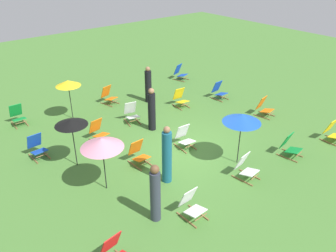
{
  "coord_description": "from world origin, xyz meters",
  "views": [
    {
      "loc": [
        -7.02,
        -7.43,
        6.42
      ],
      "look_at": [
        0.0,
        1.2,
        0.5
      ],
      "focal_mm": 36.57,
      "sensor_mm": 36.0,
      "label": 1
    }
  ],
  "objects": [
    {
      "name": "deckchair_14",
      "position": [
        -0.3,
        3.18,
        0.37
      ],
      "size": [
        0.64,
        0.85,
        0.83
      ],
      "rotation": [
        0.0,
        0.0,
        -0.24
      ],
      "color": "olive",
      "rests_on": "ground"
    },
    {
      "name": "deckchair_8",
      "position": [
        4.2,
        2.58,
        0.37
      ],
      "size": [
        0.52,
        0.79,
        0.83
      ],
      "rotation": [
        0.0,
        0.0,
        0.06
      ],
      "color": "olive",
      "rests_on": "ground"
    },
    {
      "name": "deckchair_1",
      "position": [
        0.06,
        0.35,
        0.37
      ],
      "size": [
        0.55,
        0.8,
        0.83
      ],
      "rotation": [
        0.0,
        0.0,
        -0.1
      ],
      "color": "olive",
      "rests_on": "ground"
    },
    {
      "name": "umbrella_0",
      "position": [
        -3.32,
        0.02,
        1.56
      ],
      "size": [
        1.22,
        1.22,
        1.71
      ],
      "color": "black",
      "rests_on": "ground"
    },
    {
      "name": "deckchair_3",
      "position": [
        0.29,
        -2.21,
        0.37
      ],
      "size": [
        0.57,
        0.81,
        0.83
      ],
      "rotation": [
        0.0,
        0.0,
        0.13
      ],
      "color": "olive",
      "rests_on": "ground"
    },
    {
      "name": "deckchair_13",
      "position": [
        -0.09,
        5.35,
        0.37
      ],
      "size": [
        0.64,
        0.85,
        0.83
      ],
      "rotation": [
        0.0,
        0.0,
        0.24
      ],
      "color": "olive",
      "rests_on": "ground"
    },
    {
      "name": "deckchair_11",
      "position": [
        -3.95,
        5.88,
        0.37
      ],
      "size": [
        0.5,
        0.77,
        0.83
      ],
      "rotation": [
        0.0,
        0.0,
        -0.03
      ],
      "color": "olive",
      "rests_on": "ground"
    },
    {
      "name": "ground_plane",
      "position": [
        0.0,
        0.0,
        0.0
      ],
      "size": [
        40.0,
        40.0,
        0.0
      ],
      "primitive_type": "plane",
      "color": "#477A33"
    },
    {
      "name": "deckchair_0",
      "position": [
        2.44,
        -2.35,
        0.37
      ],
      "size": [
        0.58,
        0.82,
        0.83
      ],
      "rotation": [
        0.0,
        0.0,
        0.14
      ],
      "color": "olive",
      "rests_on": "ground"
    },
    {
      "name": "deckchair_5",
      "position": [
        -2.16,
        -2.43,
        0.37
      ],
      "size": [
        0.5,
        0.77,
        0.83
      ],
      "rotation": [
        0.0,
        0.0,
        0.03
      ],
      "color": "olive",
      "rests_on": "ground"
    },
    {
      "name": "person_2",
      "position": [
        -0.05,
        2.12,
        0.83
      ],
      "size": [
        0.37,
        0.37,
        1.72
      ],
      "rotation": [
        0.0,
        0.0,
        3.5
      ],
      "color": "black",
      "rests_on": "ground"
    },
    {
      "name": "umbrella_1",
      "position": [
        -3.44,
        1.71,
        1.58
      ],
      "size": [
        1.03,
        1.03,
        1.69
      ],
      "color": "black",
      "rests_on": "ground"
    },
    {
      "name": "deckchair_10",
      "position": [
        -2.09,
        2.68,
        0.37
      ],
      "size": [
        0.57,
        0.82,
        0.83
      ],
      "rotation": [
        0.0,
        0.0,
        0.13
      ],
      "color": "olive",
      "rests_on": "ground"
    },
    {
      "name": "person_0",
      "position": [
        -2.95,
        -1.91,
        0.82
      ],
      "size": [
        0.3,
        0.3,
        1.69
      ],
      "rotation": [
        0.0,
        0.0,
        1.66
      ],
      "color": "#333847",
      "rests_on": "ground"
    },
    {
      "name": "person_1",
      "position": [
        -1.68,
        -0.82,
        0.89
      ],
      "size": [
        0.32,
        0.32,
        1.88
      ],
      "rotation": [
        0.0,
        0.0,
        1.5
      ],
      "color": "#195972",
      "rests_on": "ground"
    },
    {
      "name": "deckchair_2",
      "position": [
        2.23,
        3.06,
        0.37
      ],
      "size": [
        0.55,
        0.81,
        0.83
      ],
      "rotation": [
        0.0,
        0.0,
        -0.1
      ],
      "color": "olive",
      "rests_on": "ground"
    },
    {
      "name": "umbrella_3",
      "position": [
        -2.05,
        4.97,
        1.55
      ],
      "size": [
        1.0,
        1.0,
        1.67
      ],
      "color": "black",
      "rests_on": "ground"
    },
    {
      "name": "deckchair_6",
      "position": [
        4.33,
        0.13,
        0.37
      ],
      "size": [
        0.6,
        0.83,
        0.83
      ],
      "rotation": [
        0.0,
        0.0,
        0.17
      ],
      "color": "olive",
      "rests_on": "ground"
    },
    {
      "name": "deckchair_7",
      "position": [
        -1.81,
        0.51,
        0.37
      ],
      "size": [
        0.5,
        0.77,
        0.83
      ],
      "rotation": [
        0.0,
        0.0,
        0.03
      ],
      "color": "olive",
      "rests_on": "ground"
    },
    {
      "name": "deckchair_15",
      "position": [
        -4.24,
        3.02,
        0.37
      ],
      "size": [
        0.51,
        0.78,
        0.83
      ],
      "rotation": [
        0.0,
        0.0,
        0.05
      ],
      "color": "olive",
      "rests_on": "ground"
    },
    {
      "name": "person_3",
      "position": [
        1.43,
        4.37,
        0.79
      ],
      "size": [
        0.42,
        0.42,
        1.67
      ],
      "rotation": [
        0.0,
        0.0,
        0.71
      ],
      "color": "black",
      "rests_on": "ground"
    },
    {
      "name": "umbrella_2",
      "position": [
        0.74,
        -1.53,
        1.65
      ],
      "size": [
        1.22,
        1.22,
        1.8
      ],
      "color": "black",
      "rests_on": "ground"
    },
    {
      "name": "deckchair_4",
      "position": [
        4.46,
        5.66,
        0.37
      ],
      "size": [
        0.68,
        0.87,
        0.83
      ],
      "rotation": [
        0.0,
        0.0,
        0.3
      ],
      "color": "olive",
      "rests_on": "ground"
    },
    {
      "name": "deckchair_12",
      "position": [
        4.53,
        -2.78,
        0.37
      ],
      "size": [
        0.48,
        0.76,
        0.83
      ],
      "rotation": [
        0.0,
        0.0,
        0.0
      ],
      "color": "olive",
      "rests_on": "ground"
    }
  ]
}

